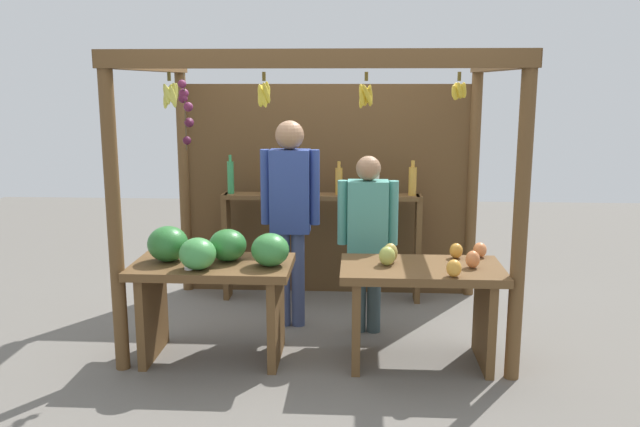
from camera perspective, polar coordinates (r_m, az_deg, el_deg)
name	(u,v)px	position (r m, az deg, el deg)	size (l,w,h in m)	color
ground_plane	(321,325)	(5.59, 0.11, -9.68)	(12.00, 12.00, 0.00)	slate
market_stall	(323,165)	(5.66, 0.28, 4.24)	(2.85, 1.95, 2.21)	brown
fruit_counter_left	(213,272)	(4.82, -9.28, -5.04)	(1.18, 0.66, 0.98)	brown
fruit_counter_right	(422,292)	(4.78, 8.82, -6.73)	(1.15, 0.66, 0.87)	brown
bottle_shelf_unit	(322,217)	(6.04, 0.19, -0.33)	(1.83, 0.22, 1.36)	brown
vendor_man	(290,204)	(5.33, -2.60, 0.82)	(0.48, 0.23, 1.71)	#424F7D
vendor_woman	(368,230)	(5.23, 4.15, -1.43)	(0.48, 0.20, 1.44)	#384C51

